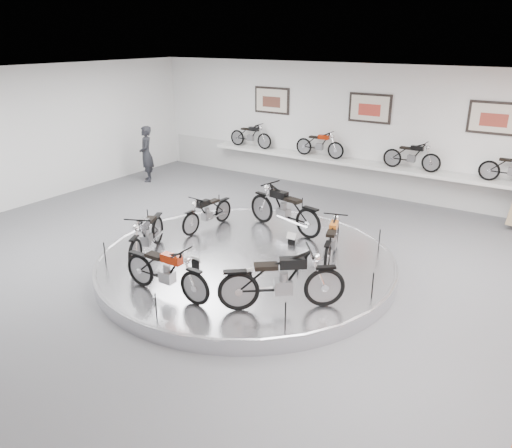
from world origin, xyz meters
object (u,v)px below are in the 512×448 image
Objects in this scene: bike_d at (146,234)px; bike_f at (282,280)px; bike_b at (284,208)px; display_platform at (246,262)px; bike_a at (332,239)px; visitor at (146,154)px; shelf at (362,165)px; bike_e at (166,271)px; bike_c at (207,212)px.

bike_d is 3.58m from bike_f.
bike_b is 3.39m from bike_d.
bike_a is (1.58, 0.91, 0.60)m from display_platform.
display_platform is 3.35× the size of visitor.
shelf reaches higher than display_platform.
shelf is 8.61m from bike_e.
bike_f is 0.99× the size of visitor.
bike_f is at bearing -77.43° from shelf.
visitor is at bearing -5.95° from bike_b.
bike_f reaches higher than shelf.
display_platform is at bearing 67.39° from bike_c.
display_platform is 2.23m from bike_d.
shelf is 5.82× the size of bike_f.
bike_c is 1.99m from bike_d.
bike_c is at bearing 153.88° from display_platform.
shelf is at bearing 90.00° from display_platform.
bike_d is at bearing -147.86° from display_platform.
bike_a reaches higher than bike_c.
bike_b is 1.00× the size of bike_f.
bike_b reaches higher than display_platform.
bike_b is 1.14× the size of bike_e.
bike_f is at bearing 19.43° from bike_e.
visitor is at bearing -159.92° from shelf.
bike_c is 0.78× the size of bike_f.
bike_c is (-1.62, -0.95, -0.12)m from bike_b.
bike_c is (-3.32, -0.05, -0.01)m from bike_a.
bike_a is at bearing 29.82° from display_platform.
bike_d reaches higher than bike_a.
shelf is at bearing -0.79° from bike_a.
display_platform is 3.81× the size of bike_d.
shelf is 6.54× the size of bike_d.
bike_d is 1.01× the size of bike_e.
bike_e reaches higher than display_platform.
bike_b is at bearing 80.92° from bike_f.
bike_a is 3.61m from bike_e.
display_platform is at bearing 97.44° from bike_d.
bike_e is at bearing 29.56° from bike_c.
shelf is at bearing 87.52° from bike_e.
display_platform is at bearing -90.00° from shelf.
bike_a is 1.92m from bike_b.
visitor reaches higher than shelf.
display_platform is 3.39× the size of bike_f.
visitor is at bearing 150.30° from display_platform.
bike_e is (-1.83, -3.11, 0.04)m from bike_a.
bike_e is 0.87× the size of visitor.
bike_e is at bearing 1.54° from visitor.
shelf is 5.79× the size of bike_b.
shelf is 7.75m from bike_d.
display_platform is 3.37× the size of bike_b.
bike_e is 8.98m from visitor.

